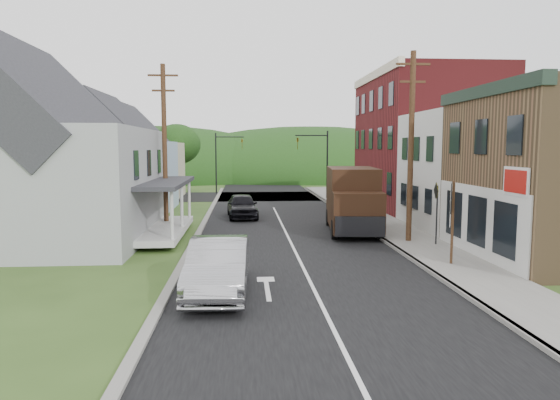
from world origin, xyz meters
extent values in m
plane|color=#2D4719|center=(0.00, 0.00, 0.00)|extent=(120.00, 120.00, 0.00)
cube|color=black|center=(0.00, 10.00, 0.00)|extent=(9.00, 90.00, 0.02)
cube|color=black|center=(0.00, 27.00, 0.00)|extent=(60.00, 9.00, 0.02)
cube|color=slate|center=(5.90, 8.00, 0.07)|extent=(2.80, 55.00, 0.15)
cube|color=slate|center=(4.55, 8.00, 0.07)|extent=(0.20, 55.00, 0.15)
cube|color=slate|center=(-4.65, 8.00, 0.06)|extent=(0.30, 55.00, 0.12)
cube|color=silver|center=(11.30, 7.50, 3.25)|extent=(8.00, 7.00, 6.50)
cube|color=maroon|center=(11.30, 17.00, 5.00)|extent=(8.00, 12.00, 10.00)
cube|color=gray|center=(-12.00, 6.00, 2.75)|extent=(10.00, 12.00, 5.50)
cube|color=#99B7D1|center=(-11.00, 17.00, 2.50)|extent=(7.00, 8.00, 5.00)
cube|color=#BEB993|center=(-11.50, 26.00, 2.50)|extent=(7.00, 8.00, 5.00)
cylinder|color=#472D19|center=(5.60, 3.50, 4.50)|extent=(0.26, 0.26, 9.00)
cube|color=#472D19|center=(5.60, 3.50, 8.40)|extent=(1.60, 0.10, 0.10)
cube|color=#472D19|center=(5.60, 3.50, 7.60)|extent=(1.20, 0.10, 0.10)
cylinder|color=#472D19|center=(-6.50, 8.00, 4.50)|extent=(0.26, 0.26, 9.00)
cube|color=#472D19|center=(-6.50, 8.00, 8.40)|extent=(1.60, 0.10, 0.10)
cube|color=#472D19|center=(-6.50, 8.00, 7.60)|extent=(1.20, 0.10, 0.10)
cylinder|color=black|center=(5.00, 23.50, 3.00)|extent=(0.14, 0.14, 6.00)
cylinder|color=black|center=(3.60, 23.50, 5.60)|extent=(2.80, 0.10, 0.10)
imported|color=olive|center=(2.40, 23.50, 4.90)|extent=(0.16, 0.20, 1.00)
cylinder|color=black|center=(-5.00, 30.50, 3.00)|extent=(0.14, 0.14, 6.00)
cylinder|color=black|center=(-3.60, 30.50, 5.60)|extent=(2.80, 0.10, 0.10)
imported|color=olive|center=(-2.40, 30.50, 4.90)|extent=(0.16, 0.20, 1.00)
cylinder|color=#382616|center=(-17.00, 12.00, 1.96)|extent=(0.36, 0.36, 3.92)
cylinder|color=#382616|center=(-19.00, 20.00, 2.38)|extent=(0.36, 0.36, 4.76)
ellipsoid|color=black|center=(-19.00, 20.00, 5.95)|extent=(5.80, 5.80, 4.93)
cylinder|color=#382616|center=(-9.00, 32.00, 1.96)|extent=(0.36, 0.36, 3.92)
ellipsoid|color=black|center=(-9.00, 32.00, 4.90)|extent=(4.80, 4.80, 4.08)
ellipsoid|color=black|center=(0.00, 55.00, 0.00)|extent=(90.00, 30.00, 16.00)
imported|color=#A0A0A5|center=(-3.04, -4.10, 0.85)|extent=(1.94, 5.20, 1.70)
imported|color=black|center=(-2.36, 12.79, 0.78)|extent=(2.18, 4.71, 1.56)
cube|color=black|center=(3.68, 7.42, 1.90)|extent=(2.99, 5.01, 3.15)
cube|color=black|center=(3.38, 4.61, 1.36)|extent=(2.67, 1.99, 2.06)
cube|color=black|center=(3.41, 4.83, 2.23)|extent=(2.40, 1.54, 0.05)
cube|color=black|center=(3.28, 3.69, 0.81)|extent=(2.39, 0.41, 0.98)
cylinder|color=black|center=(2.26, 4.84, 0.49)|extent=(0.41, 1.00, 0.98)
cylinder|color=black|center=(4.53, 4.60, 0.49)|extent=(0.41, 1.00, 0.98)
cylinder|color=black|center=(2.72, 9.16, 0.49)|extent=(0.41, 1.00, 0.98)
cylinder|color=black|center=(4.99, 8.92, 0.49)|extent=(0.41, 1.00, 0.98)
cube|color=#472D19|center=(5.68, -1.25, 1.73)|extent=(0.13, 0.13, 3.16)
cube|color=black|center=(5.63, -1.23, 2.73)|extent=(0.77, 1.67, 0.07)
cube|color=white|center=(5.35, -1.79, 3.13)|extent=(0.22, 0.46, 0.20)
cube|color=white|center=(5.35, -1.79, 2.73)|extent=(0.24, 0.50, 0.50)
cube|color=white|center=(5.35, -1.79, 2.32)|extent=(0.22, 0.46, 0.25)
cube|color=white|center=(5.60, -1.21, 3.13)|extent=(0.22, 0.46, 0.20)
cube|color=white|center=(5.60, -1.21, 2.73)|extent=(0.24, 0.50, 0.50)
cube|color=white|center=(5.60, -1.21, 2.32)|extent=(0.22, 0.46, 0.25)
cube|color=white|center=(5.86, -0.64, 3.13)|extent=(0.22, 0.46, 0.20)
cube|color=white|center=(5.86, -0.64, 2.73)|extent=(0.24, 0.50, 0.50)
cube|color=white|center=(5.86, -0.64, 2.32)|extent=(0.22, 0.46, 0.25)
cube|color=white|center=(5.60, -1.21, 1.82)|extent=(0.18, 0.38, 0.50)
cylinder|color=black|center=(6.56, 2.51, 1.50)|extent=(0.08, 0.08, 2.70)
cube|color=black|center=(6.48, 2.51, 2.62)|extent=(0.11, 0.79, 0.80)
cube|color=yellow|center=(6.50, 2.51, 2.62)|extent=(0.11, 0.71, 0.72)
camera|label=1|loc=(-2.22, -19.49, 4.58)|focal=32.00mm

